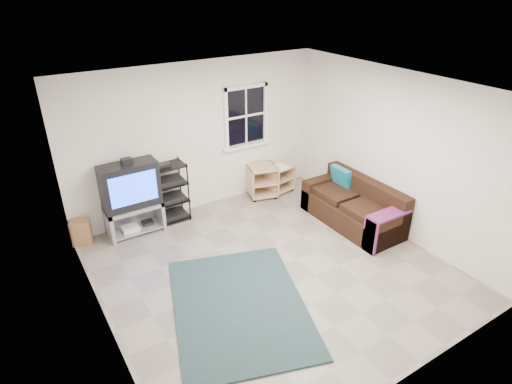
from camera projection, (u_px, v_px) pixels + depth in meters
room at (246, 120)px, 7.68m from camera, size 4.60×4.62×4.60m
tv_unit at (131, 193)px, 6.78m from camera, size 0.89×0.45×1.31m
av_rack at (171, 196)px, 7.24m from camera, size 0.53×0.39×1.07m
side_table_left at (262, 179)px, 8.15m from camera, size 0.63×0.63×0.60m
side_table_right at (277, 176)px, 8.33m from camera, size 0.55×0.55×0.55m
sofa at (354, 208)px, 7.23m from camera, size 0.80×1.81×0.83m
shag_rug at (239, 305)px, 5.50m from camera, size 2.26×2.65×0.03m
paper_bag at (81, 232)px, 6.70m from camera, size 0.34×0.27×0.42m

